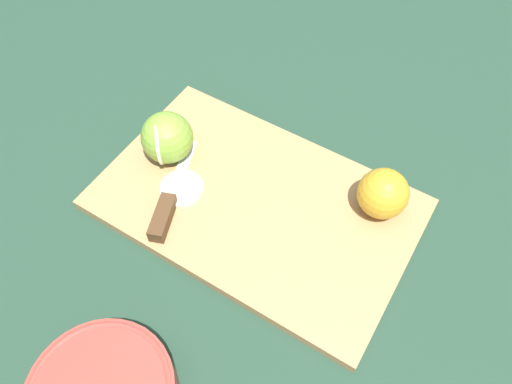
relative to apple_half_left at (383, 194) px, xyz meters
name	(u,v)px	position (x,y,z in m)	size (l,w,h in m)	color
ground_plane	(256,207)	(0.14, 0.07, -0.05)	(4.00, 4.00, 0.00)	#1E3828
cutting_board	(256,204)	(0.14, 0.07, -0.04)	(0.41, 0.26, 0.02)	#A37A4C
apple_half_left	(383,194)	(0.00, 0.00, 0.00)	(0.06, 0.06, 0.06)	gold
apple_half_right	(167,138)	(0.28, 0.06, 0.00)	(0.07, 0.07, 0.07)	olive
knife	(166,209)	(0.23, 0.14, -0.02)	(0.07, 0.16, 0.02)	silver
apple_slice	(182,188)	(0.23, 0.10, -0.03)	(0.06, 0.06, 0.01)	beige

